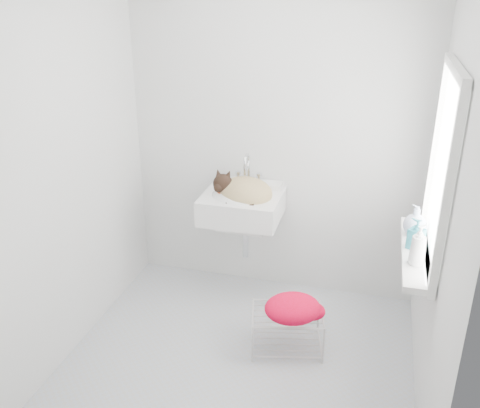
% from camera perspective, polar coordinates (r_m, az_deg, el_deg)
% --- Properties ---
extents(floor, '(2.20, 2.00, 0.02)m').
position_cam_1_polar(floor, '(3.59, -0.09, -16.38)').
color(floor, '#ADADAD').
rests_on(floor, ground).
extents(back_wall, '(2.20, 0.02, 2.50)m').
position_cam_1_polar(back_wall, '(3.88, 3.87, 7.65)').
color(back_wall, silver).
rests_on(back_wall, ground).
extents(right_wall, '(0.02, 2.00, 2.50)m').
position_cam_1_polar(right_wall, '(2.88, 21.47, 0.41)').
color(right_wall, silver).
rests_on(right_wall, ground).
extents(left_wall, '(0.02, 2.00, 2.50)m').
position_cam_1_polar(left_wall, '(3.40, -18.33, 4.23)').
color(left_wall, silver).
rests_on(left_wall, ground).
extents(window_glass, '(0.01, 0.80, 1.00)m').
position_cam_1_polar(window_glass, '(3.03, 21.17, 3.60)').
color(window_glass, white).
rests_on(window_glass, right_wall).
extents(window_frame, '(0.04, 0.90, 1.10)m').
position_cam_1_polar(window_frame, '(3.03, 20.89, 3.63)').
color(window_frame, white).
rests_on(window_frame, right_wall).
extents(windowsill, '(0.16, 0.88, 0.04)m').
position_cam_1_polar(windowsill, '(3.23, 18.53, -4.97)').
color(windowsill, white).
rests_on(windowsill, right_wall).
extents(sink, '(0.56, 0.49, 0.23)m').
position_cam_1_polar(sink, '(3.81, 0.23, 1.04)').
color(sink, white).
rests_on(sink, back_wall).
extents(faucet, '(0.21, 0.14, 0.21)m').
position_cam_1_polar(faucet, '(3.92, 0.92, 3.89)').
color(faucet, silver).
rests_on(faucet, sink).
extents(cat, '(0.45, 0.38, 0.26)m').
position_cam_1_polar(cat, '(3.78, 0.36, 1.48)').
color(cat, tan).
rests_on(cat, sink).
extents(wire_rack, '(0.51, 0.41, 0.27)m').
position_cam_1_polar(wire_rack, '(3.61, 5.08, -13.24)').
color(wire_rack, beige).
rests_on(wire_rack, floor).
extents(towel, '(0.44, 0.38, 0.15)m').
position_cam_1_polar(towel, '(3.47, 5.69, -11.83)').
color(towel, '#CC0008').
rests_on(towel, wire_rack).
extents(bottle_a, '(0.11, 0.11, 0.20)m').
position_cam_1_polar(bottle_a, '(3.05, 18.49, -6.20)').
color(bottle_a, white).
rests_on(bottle_a, windowsill).
extents(bottle_b, '(0.11, 0.11, 0.18)m').
position_cam_1_polar(bottle_b, '(3.22, 18.39, -4.57)').
color(bottle_b, teal).
rests_on(bottle_b, windowsill).
extents(bottle_c, '(0.20, 0.20, 0.18)m').
position_cam_1_polar(bottle_c, '(3.39, 18.30, -3.12)').
color(bottle_c, silver).
rests_on(bottle_c, windowsill).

